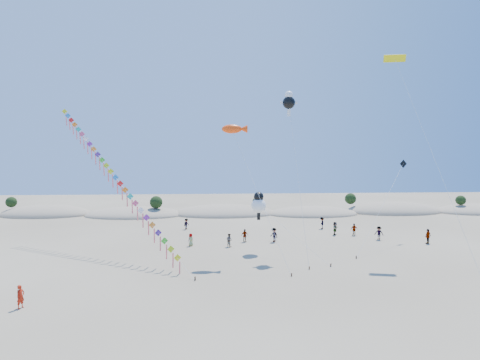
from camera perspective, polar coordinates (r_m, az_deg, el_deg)
name	(u,v)px	position (r m, az deg, el deg)	size (l,w,h in m)	color
ground	(239,315)	(29.57, -0.09, -18.62)	(160.00, 160.00, 0.00)	#796B54
dune_ridge	(230,213)	(73.29, -1.43, -4.77)	(145.30, 11.49, 5.57)	gray
kite_train	(111,173)	(47.57, -17.82, 1.00)	(18.98, 20.82, 17.76)	#3F2D1E
fish_kite	(235,129)	(43.28, -0.74, 7.22)	(6.26, 8.20, 14.30)	#3F2D1E
cartoon_kite_low	(259,204)	(45.63, 2.68, -3.39)	(7.39, 7.48, 6.84)	#3F2D1E
cartoon_kite_high	(289,102)	(46.96, 6.97, 11.02)	(2.00, 9.08, 18.30)	#3F2D1E
parafoil_kite	(396,62)	(50.09, 21.28, 15.43)	(3.51, 14.08, 22.33)	#3F2D1E
dark_kite	(393,184)	(53.56, 20.94, -0.58)	(10.26, 10.17, 10.34)	#3F2D1E
flyer_foreground	(20,297)	(34.30, -28.76, -14.34)	(0.63, 0.41, 1.73)	#B4200E
beachgoers	(304,231)	(54.14, 9.12, -7.20)	(31.61, 12.22, 1.85)	slate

